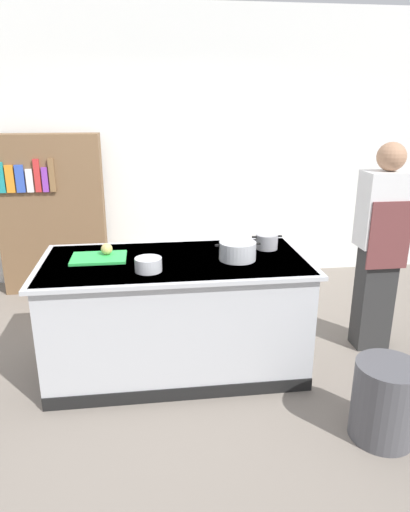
# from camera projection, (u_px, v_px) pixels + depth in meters

# --- Properties ---
(ground_plane) EXTENTS (10.00, 10.00, 0.00)m
(ground_plane) POSITION_uv_depth(u_px,v_px,m) (177.00, 366.00, 3.67)
(ground_plane) COLOR slate
(back_wall) EXTENTS (6.40, 0.12, 3.00)m
(back_wall) POSITION_uv_depth(u_px,v_px,m) (162.00, 149.00, 5.16)
(back_wall) COLOR white
(back_wall) RESTS_ON ground_plane
(counter_island) EXTENTS (1.98, 0.98, 0.90)m
(counter_island) POSITION_uv_depth(u_px,v_px,m) (176.00, 313.00, 3.52)
(counter_island) COLOR #B7BABF
(counter_island) RESTS_ON ground_plane
(cutting_board) EXTENTS (0.40, 0.28, 0.02)m
(cutting_board) POSITION_uv_depth(u_px,v_px,m) (99.00, 258.00, 3.38)
(cutting_board) COLOR green
(cutting_board) RESTS_ON counter_island
(onion) EXTENTS (0.09, 0.09, 0.09)m
(onion) POSITION_uv_depth(u_px,v_px,m) (107.00, 249.00, 3.41)
(onion) COLOR tan
(onion) RESTS_ON cutting_board
(stock_pot) EXTENTS (0.34, 0.27, 0.14)m
(stock_pot) POSITION_uv_depth(u_px,v_px,m) (238.00, 251.00, 3.36)
(stock_pot) COLOR #B7BABF
(stock_pot) RESTS_ON counter_island
(sauce_pan) EXTENTS (0.24, 0.17, 0.12)m
(sauce_pan) POSITION_uv_depth(u_px,v_px,m) (267.00, 241.00, 3.62)
(sauce_pan) COLOR #99999E
(sauce_pan) RESTS_ON counter_island
(mixing_bowl) EXTENTS (0.19, 0.19, 0.09)m
(mixing_bowl) POSITION_uv_depth(u_px,v_px,m) (148.00, 265.00, 3.13)
(mixing_bowl) COLOR #B7BABF
(mixing_bowl) RESTS_ON counter_island
(trash_bin) EXTENTS (0.40, 0.40, 0.51)m
(trash_bin) POSITION_uv_depth(u_px,v_px,m) (385.00, 401.00, 2.82)
(trash_bin) COLOR #4C4C51
(trash_bin) RESTS_ON ground_plane
(person_chef) EXTENTS (0.38, 0.25, 1.72)m
(person_chef) POSITION_uv_depth(u_px,v_px,m) (381.00, 244.00, 3.69)
(person_chef) COLOR #2B2B2B
(person_chef) RESTS_ON ground_plane
(bookshelf) EXTENTS (1.10, 0.31, 1.70)m
(bookshelf) POSITION_uv_depth(u_px,v_px,m) (52.00, 215.00, 4.94)
(bookshelf) COLOR brown
(bookshelf) RESTS_ON ground_plane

